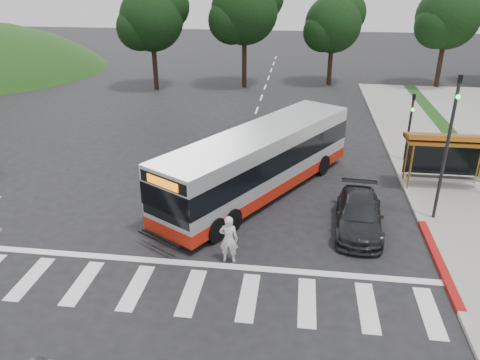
# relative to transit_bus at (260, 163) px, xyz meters

# --- Properties ---
(ground) EXTENTS (140.00, 140.00, 0.00)m
(ground) POSITION_rel_transit_bus_xyz_m (-1.61, -3.17, -1.63)
(ground) COLOR black
(ground) RESTS_ON ground
(sidewalk_east) EXTENTS (4.00, 40.00, 0.12)m
(sidewalk_east) POSITION_rel_transit_bus_xyz_m (9.39, 4.83, -1.57)
(sidewalk_east) COLOR gray
(sidewalk_east) RESTS_ON ground
(curb_east) EXTENTS (0.30, 40.00, 0.15)m
(curb_east) POSITION_rel_transit_bus_xyz_m (7.39, 4.83, -1.55)
(curb_east) COLOR #9E9991
(curb_east) RESTS_ON ground
(curb_east_red) EXTENTS (0.32, 6.00, 0.15)m
(curb_east_red) POSITION_rel_transit_bus_xyz_m (7.39, -5.17, -1.55)
(curb_east_red) COLOR maroon
(curb_east_red) RESTS_ON ground
(crosswalk_ladder) EXTENTS (18.00, 2.60, 0.01)m
(crosswalk_ladder) POSITION_rel_transit_bus_xyz_m (-1.61, -8.17, -1.62)
(crosswalk_ladder) COLOR silver
(crosswalk_ladder) RESTS_ON ground
(bus_shelter) EXTENTS (4.20, 1.60, 2.86)m
(bus_shelter) POSITION_rel_transit_bus_xyz_m (9.19, 1.94, 0.73)
(bus_shelter) COLOR #A35D1B
(bus_shelter) RESTS_ON sidewalk_east
(traffic_signal_ne_tall) EXTENTS (0.18, 0.37, 6.50)m
(traffic_signal_ne_tall) POSITION_rel_transit_bus_xyz_m (7.99, -1.67, 2.25)
(traffic_signal_ne_tall) COLOR black
(traffic_signal_ne_tall) RESTS_ON ground
(traffic_signal_ne_short) EXTENTS (0.18, 0.37, 4.00)m
(traffic_signal_ne_short) POSITION_rel_transit_bus_xyz_m (7.99, 5.32, 0.85)
(traffic_signal_ne_short) COLOR black
(traffic_signal_ne_short) RESTS_ON ground
(tree_ne_a) EXTENTS (6.16, 5.74, 9.30)m
(tree_ne_a) POSITION_rel_transit_bus_xyz_m (14.47, 24.90, 4.77)
(tree_ne_a) COLOR black
(tree_ne_a) RESTS_ON parking_lot
(tree_north_a) EXTENTS (6.60, 6.15, 10.17)m
(tree_north_a) POSITION_rel_transit_bus_xyz_m (-3.52, 22.90, 5.30)
(tree_north_a) COLOR black
(tree_north_a) RESTS_ON ground
(tree_north_b) EXTENTS (5.72, 5.33, 8.43)m
(tree_north_b) POSITION_rel_transit_bus_xyz_m (4.47, 24.89, 4.04)
(tree_north_b) COLOR black
(tree_north_b) RESTS_ON ground
(tree_north_c) EXTENTS (6.16, 5.74, 9.30)m
(tree_north_c) POSITION_rel_transit_bus_xyz_m (-11.53, 20.90, 4.67)
(tree_north_c) COLOR black
(tree_north_c) RESTS_ON ground
(transit_bus) EXTENTS (8.80, 12.20, 3.25)m
(transit_bus) POSITION_rel_transit_bus_xyz_m (0.00, 0.00, 0.00)
(transit_bus) COLOR #B6B9BB
(transit_bus) RESTS_ON ground
(pedestrian) EXTENTS (0.72, 0.47, 1.96)m
(pedestrian) POSITION_rel_transit_bus_xyz_m (-0.60, -6.10, -0.65)
(pedestrian) COLOR silver
(pedestrian) RESTS_ON ground
(dark_sedan) EXTENTS (2.29, 4.88, 1.38)m
(dark_sedan) POSITION_rel_transit_bus_xyz_m (4.55, -2.95, -0.94)
(dark_sedan) COLOR #222327
(dark_sedan) RESTS_ON ground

